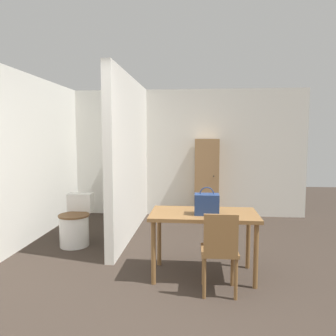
# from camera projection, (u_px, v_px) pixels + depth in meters

# --- Properties ---
(ground_plane) EXTENTS (16.00, 16.00, 0.00)m
(ground_plane) POSITION_uv_depth(u_px,v_px,m) (143.00, 332.00, 2.66)
(ground_plane) COLOR #382D26
(wall_back) EXTENTS (5.07, 0.12, 2.50)m
(wall_back) POSITION_uv_depth(u_px,v_px,m) (176.00, 153.00, 6.56)
(wall_back) COLOR silver
(wall_back) RESTS_ON ground_plane
(wall_left) EXTENTS (0.12, 5.00, 2.50)m
(wall_left) POSITION_uv_depth(u_px,v_px,m) (21.00, 160.00, 4.71)
(wall_left) COLOR silver
(wall_left) RESTS_ON ground_plane
(partition_wall) EXTENTS (0.12, 2.66, 2.50)m
(partition_wall) POSITION_uv_depth(u_px,v_px,m) (130.00, 157.00, 5.24)
(partition_wall) COLOR silver
(partition_wall) RESTS_ON ground_plane
(dining_table) EXTENTS (1.20, 0.65, 0.73)m
(dining_table) POSITION_uv_depth(u_px,v_px,m) (204.00, 220.00, 3.69)
(dining_table) COLOR brown
(dining_table) RESTS_ON ground_plane
(wooden_chair) EXTENTS (0.37, 0.37, 0.85)m
(wooden_chair) POSITION_uv_depth(u_px,v_px,m) (220.00, 250.00, 3.25)
(wooden_chair) COLOR brown
(wooden_chair) RESTS_ON ground_plane
(toilet) EXTENTS (0.44, 0.59, 0.72)m
(toilet) POSITION_uv_depth(u_px,v_px,m) (75.00, 225.00, 4.79)
(toilet) COLOR white
(toilet) RESTS_ON ground_plane
(handbag) EXTENTS (0.27, 0.18, 0.31)m
(handbag) POSITION_uv_depth(u_px,v_px,m) (207.00, 204.00, 3.58)
(handbag) COLOR navy
(handbag) RESTS_ON dining_table
(wooden_cabinet) EXTENTS (0.46, 0.38, 1.54)m
(wooden_cabinet) POSITION_uv_depth(u_px,v_px,m) (207.00, 179.00, 6.30)
(wooden_cabinet) COLOR #997047
(wooden_cabinet) RESTS_ON ground_plane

